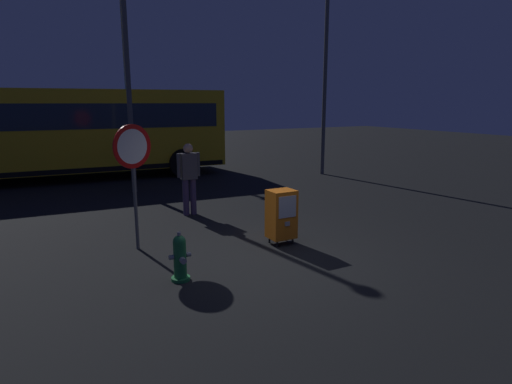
{
  "coord_description": "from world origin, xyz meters",
  "views": [
    {
      "loc": [
        -3.57,
        -5.85,
        2.6
      ],
      "look_at": [
        0.3,
        1.2,
        0.9
      ],
      "focal_mm": 30.02,
      "sensor_mm": 36.0,
      "label": 1
    }
  ],
  "objects_px": {
    "newspaper_box_primary": "(281,214)",
    "bus_near": "(65,129)",
    "fire_hydrant": "(180,258)",
    "pedestrian": "(189,175)",
    "stop_sign": "(133,161)",
    "bus_far": "(1,125)",
    "street_light_far_left": "(326,55)",
    "street_light_near_left": "(125,57)",
    "street_light_near_right": "(126,52)"
  },
  "relations": [
    {
      "from": "street_light_near_left",
      "to": "street_light_near_right",
      "type": "xyz_separation_m",
      "value": [
        -1.49,
        -7.09,
        -0.57
      ]
    },
    {
      "from": "street_light_near_left",
      "to": "newspaper_box_primary",
      "type": "bearing_deg",
      "value": -90.9
    },
    {
      "from": "fire_hydrant",
      "to": "street_light_near_right",
      "type": "height_order",
      "value": "street_light_near_right"
    },
    {
      "from": "newspaper_box_primary",
      "to": "stop_sign",
      "type": "relative_size",
      "value": 0.46
    },
    {
      "from": "newspaper_box_primary",
      "to": "bus_near",
      "type": "height_order",
      "value": "bus_near"
    },
    {
      "from": "bus_far",
      "to": "street_light_near_right",
      "type": "xyz_separation_m",
      "value": [
        3.43,
        -7.02,
        2.23
      ]
    },
    {
      "from": "pedestrian",
      "to": "bus_near",
      "type": "height_order",
      "value": "bus_near"
    },
    {
      "from": "fire_hydrant",
      "to": "street_light_far_left",
      "type": "relative_size",
      "value": 0.1
    },
    {
      "from": "stop_sign",
      "to": "newspaper_box_primary",
      "type": "bearing_deg",
      "value": -22.01
    },
    {
      "from": "bus_far",
      "to": "fire_hydrant",
      "type": "bearing_deg",
      "value": -84.97
    },
    {
      "from": "stop_sign",
      "to": "bus_far",
      "type": "xyz_separation_m",
      "value": [
        -2.3,
        12.1,
        0.11
      ]
    },
    {
      "from": "newspaper_box_primary",
      "to": "stop_sign",
      "type": "xyz_separation_m",
      "value": [
        -2.42,
        0.98,
        1.03
      ]
    },
    {
      "from": "bus_far",
      "to": "stop_sign",
      "type": "bearing_deg",
      "value": -84.55
    },
    {
      "from": "newspaper_box_primary",
      "to": "street_light_near_left",
      "type": "bearing_deg",
      "value": 89.1
    },
    {
      "from": "stop_sign",
      "to": "street_light_near_right",
      "type": "bearing_deg",
      "value": 77.43
    },
    {
      "from": "newspaper_box_primary",
      "to": "street_light_far_left",
      "type": "xyz_separation_m",
      "value": [
        5.52,
        5.98,
        3.62
      ]
    },
    {
      "from": "bus_near",
      "to": "bus_far",
      "type": "bearing_deg",
      "value": 121.23
    },
    {
      "from": "fire_hydrant",
      "to": "street_light_near_right",
      "type": "xyz_separation_m",
      "value": [
        0.92,
        6.78,
        3.59
      ]
    },
    {
      "from": "fire_hydrant",
      "to": "bus_near",
      "type": "height_order",
      "value": "bus_near"
    },
    {
      "from": "newspaper_box_primary",
      "to": "stop_sign",
      "type": "height_order",
      "value": "stop_sign"
    },
    {
      "from": "pedestrian",
      "to": "stop_sign",
      "type": "bearing_deg",
      "value": -132.17
    },
    {
      "from": "street_light_near_right",
      "to": "street_light_far_left",
      "type": "distance_m",
      "value": 6.81
    },
    {
      "from": "newspaper_box_primary",
      "to": "fire_hydrant",
      "type": "bearing_deg",
      "value": -162.06
    },
    {
      "from": "bus_far",
      "to": "street_light_near_right",
      "type": "distance_m",
      "value": 8.12
    },
    {
      "from": "fire_hydrant",
      "to": "newspaper_box_primary",
      "type": "bearing_deg",
      "value": 17.94
    },
    {
      "from": "bus_near",
      "to": "street_light_far_left",
      "type": "bearing_deg",
      "value": -18.05
    },
    {
      "from": "stop_sign",
      "to": "street_light_near_left",
      "type": "xyz_separation_m",
      "value": [
        2.63,
        12.17,
        2.91
      ]
    },
    {
      "from": "stop_sign",
      "to": "bus_near",
      "type": "distance_m",
      "value": 8.32
    },
    {
      "from": "fire_hydrant",
      "to": "street_light_near_right",
      "type": "bearing_deg",
      "value": 82.29
    },
    {
      "from": "stop_sign",
      "to": "pedestrian",
      "type": "xyz_separation_m",
      "value": [
        1.66,
        1.83,
        -0.65
      ]
    },
    {
      "from": "fire_hydrant",
      "to": "street_light_near_left",
      "type": "distance_m",
      "value": 14.68
    },
    {
      "from": "stop_sign",
      "to": "street_light_near_right",
      "type": "relative_size",
      "value": 0.33
    },
    {
      "from": "bus_near",
      "to": "street_light_near_left",
      "type": "height_order",
      "value": "street_light_near_left"
    },
    {
      "from": "bus_near",
      "to": "newspaper_box_primary",
      "type": "bearing_deg",
      "value": -69.73
    },
    {
      "from": "fire_hydrant",
      "to": "bus_far",
      "type": "distance_m",
      "value": 14.09
    },
    {
      "from": "newspaper_box_primary",
      "to": "stop_sign",
      "type": "bearing_deg",
      "value": 157.99
    },
    {
      "from": "newspaper_box_primary",
      "to": "pedestrian",
      "type": "xyz_separation_m",
      "value": [
        -0.76,
        2.81,
        0.38
      ]
    },
    {
      "from": "pedestrian",
      "to": "street_light_near_right",
      "type": "bearing_deg",
      "value": 99.18
    },
    {
      "from": "pedestrian",
      "to": "fire_hydrant",
      "type": "bearing_deg",
      "value": -112.26
    },
    {
      "from": "stop_sign",
      "to": "pedestrian",
      "type": "bearing_deg",
      "value": 47.83
    },
    {
      "from": "newspaper_box_primary",
      "to": "bus_near",
      "type": "bearing_deg",
      "value": 106.49
    },
    {
      "from": "newspaper_box_primary",
      "to": "pedestrian",
      "type": "distance_m",
      "value": 2.94
    },
    {
      "from": "fire_hydrant",
      "to": "pedestrian",
      "type": "bearing_deg",
      "value": 67.74
    },
    {
      "from": "pedestrian",
      "to": "street_light_near_right",
      "type": "distance_m",
      "value": 4.45
    },
    {
      "from": "street_light_far_left",
      "to": "street_light_near_left",
      "type": "bearing_deg",
      "value": 126.51
    },
    {
      "from": "street_light_far_left",
      "to": "stop_sign",
      "type": "bearing_deg",
      "value": -147.8
    },
    {
      "from": "newspaper_box_primary",
      "to": "bus_far",
      "type": "xyz_separation_m",
      "value": [
        -4.72,
        13.08,
        1.14
      ]
    },
    {
      "from": "pedestrian",
      "to": "street_light_far_left",
      "type": "xyz_separation_m",
      "value": [
        6.28,
        3.17,
        3.24
      ]
    },
    {
      "from": "bus_near",
      "to": "street_light_near_left",
      "type": "relative_size",
      "value": 1.35
    },
    {
      "from": "newspaper_box_primary",
      "to": "street_light_near_left",
      "type": "xyz_separation_m",
      "value": [
        0.21,
        13.15,
        3.94
      ]
    }
  ]
}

